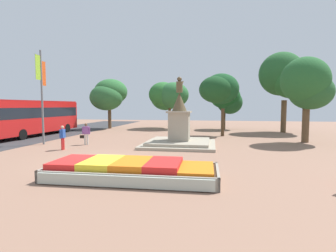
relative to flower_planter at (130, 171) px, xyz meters
name	(u,v)px	position (x,y,z in m)	size (l,w,h in m)	color
ground_plane	(104,162)	(-2.25, 2.73, -0.32)	(76.32, 76.32, 0.00)	#8C6651
flower_planter	(130,171)	(0.00, 0.00, 0.00)	(6.67, 2.68, 0.71)	#38281C
statue_monument	(179,133)	(0.82, 8.77, 0.60)	(5.06, 5.06, 4.86)	#9F9581
banner_pole	(42,92)	(-9.10, 7.68, 3.51)	(0.14, 1.25, 6.81)	slate
city_bus	(34,116)	(-13.44, 12.62, 1.58)	(2.74, 10.87, 3.31)	red
pedestrian_with_handbag	(86,133)	(-5.91, 7.99, 0.56)	(0.72, 0.31, 1.58)	beige
pedestrian_near_planter	(63,136)	(-6.34, 5.70, 0.57)	(0.25, 0.57, 1.56)	red
park_tree_far_left	(167,96)	(-2.47, 22.63, 3.76)	(5.00, 5.17, 5.75)	brown
park_tree_behind_statue	(227,99)	(4.78, 22.46, 3.27)	(3.71, 3.85, 5.26)	#4C3823
park_tree_far_right	(288,78)	(10.94, 19.84, 5.41)	(5.73, 5.85, 8.43)	brown
park_tree_street_side	(307,85)	(10.10, 11.59, 4.04)	(3.85, 3.78, 6.44)	brown
park_tree_mid_canopy	(109,95)	(-9.43, 20.97, 3.88)	(4.33, 4.57, 6.12)	brown
park_tree_distant	(219,89)	(3.70, 15.59, 4.05)	(3.72, 3.37, 5.86)	#4C3823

